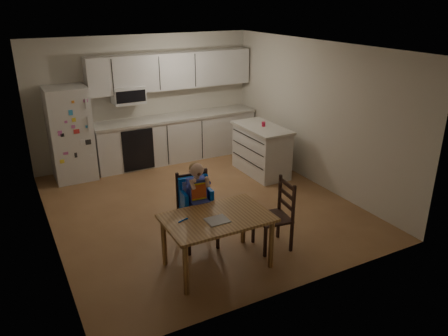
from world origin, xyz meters
name	(u,v)px	position (x,y,z in m)	size (l,w,h in m)	color
room	(185,124)	(0.00, 0.48, 1.25)	(4.52, 5.01, 2.51)	brown
refrigerator	(70,134)	(-1.55, 2.15, 0.85)	(0.72, 0.70, 1.70)	silver
kitchen_run	(174,117)	(0.50, 2.24, 0.88)	(3.37, 0.62, 2.15)	silver
kitchen_island	(261,150)	(1.64, 0.72, 0.46)	(0.65, 1.25, 0.92)	silver
red_cup	(263,124)	(1.67, 0.72, 0.96)	(0.07, 0.07, 0.09)	red
dining_table	(217,223)	(-0.52, -1.66, 0.60)	(1.29, 0.83, 0.69)	brown
napkin	(217,220)	(-0.57, -1.75, 0.70)	(0.26, 0.22, 0.01)	#B4B4BA
toddler_spoon	(182,220)	(-0.94, -1.57, 0.70)	(0.02, 0.02, 0.12)	blue
chair_booster	(196,195)	(-0.52, -1.04, 0.72)	(0.48, 0.48, 1.19)	black
chair_side	(279,210)	(0.42, -1.62, 0.54)	(0.47, 0.47, 0.95)	black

